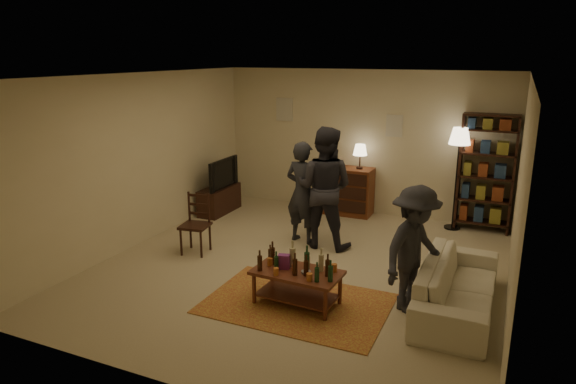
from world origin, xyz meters
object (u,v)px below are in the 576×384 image
Objects in this scene: sofa at (458,286)px; person_right at (324,188)px; dining_chair at (196,221)px; tv_stand at (219,193)px; bookshelf at (486,172)px; dresser at (346,190)px; person_left at (303,192)px; person_by_sofa at (414,250)px; floor_lamp at (459,143)px; coffee_table at (297,274)px.

sofa is 2.66m from person_right.
dining_chair is 2.04m from person_right.
bookshelf reaches higher than tv_stand.
tv_stand is 0.51× the size of sofa.
dresser is 0.67× the size of bookshelf.
person_left is (1.31, 1.08, 0.34)m from dining_chair.
tv_stand is (-0.75, 1.89, -0.11)m from dining_chair.
dresser is 3.84m from person_by_sofa.
tv_stand is at bearing 64.66° from sofa.
dining_chair is at bearing 30.88° from person_right.
person_left reaches higher than sofa.
person_left is at bearing -6.99° from person_right.
dining_chair is at bearing 85.41° from sofa.
floor_lamp reaches higher than dresser.
sofa is (0.41, -3.05, -1.21)m from floor_lamp.
coffee_table is 2.23m from person_left.
coffee_table is 1.43m from person_by_sofa.
coffee_table is 0.66× the size of person_left.
person_right is at bearing -83.76° from dresser.
person_left is at bearing -21.47° from tv_stand.
person_right is at bearing 101.13° from coffee_table.
coffee_table is 0.54× the size of bookshelf.
person_left is 1.08× the size of person_by_sofa.
dresser is 1.84m from person_right.
coffee_table is 2.30m from dining_chair.
floor_lamp reaches higher than dining_chair.
person_by_sofa reaches higher than tv_stand.
person_by_sofa reaches higher than dresser.
coffee_table is at bearing 131.50° from person_by_sofa.
tv_stand is at bearing -168.20° from bookshelf.
coffee_table is at bearing -115.79° from bookshelf.
dining_chair is 0.45× the size of sofa.
bookshelf is 1.05× the size of person_right.
sofa is (2.39, -3.11, -0.17)m from dresser.
floor_lamp is at bearing -131.17° from person_left.
floor_lamp is 1.16× the size of person_by_sofa.
dining_chair is 1.73m from person_left.
person_right is (-2.20, 1.34, 0.65)m from sofa.
dining_chair is 0.53× the size of floor_lamp.
bookshelf is 1.13× the size of floor_lamp.
dresser is 0.77× the size of floor_lamp.
tv_stand is at bearing 82.92° from person_by_sofa.
person_by_sofa is at bearing 136.93° from person_right.
coffee_table is 4.02m from tv_stand.
floor_lamp is (1.39, 3.70, 1.12)m from coffee_table.
person_right is at bearing 70.56° from person_by_sofa.
person_left is at bearing 110.80° from coffee_table.
tv_stand is at bearing -157.93° from dresser.
person_right reaches higher than sofa.
coffee_table is at bearing 122.18° from person_left.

